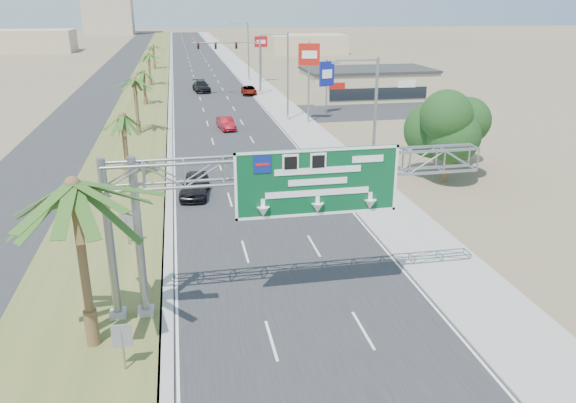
% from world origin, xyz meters
% --- Properties ---
extents(road, '(12.00, 300.00, 0.02)m').
position_xyz_m(road, '(0.00, 110.00, 0.01)').
color(road, '#28282B').
rests_on(road, ground).
extents(sidewalk_right, '(4.00, 300.00, 0.10)m').
position_xyz_m(sidewalk_right, '(8.50, 110.00, 0.05)').
color(sidewalk_right, '#9E9B93').
rests_on(sidewalk_right, ground).
extents(median_grass, '(7.00, 300.00, 0.12)m').
position_xyz_m(median_grass, '(-10.00, 110.00, 0.06)').
color(median_grass, '#525D29').
rests_on(median_grass, ground).
extents(opposing_road, '(8.00, 300.00, 0.02)m').
position_xyz_m(opposing_road, '(-17.00, 110.00, 0.01)').
color(opposing_road, '#28282B').
rests_on(opposing_road, ground).
extents(sign_gantry, '(16.75, 1.24, 7.50)m').
position_xyz_m(sign_gantry, '(-1.06, 9.93, 6.06)').
color(sign_gantry, gray).
rests_on(sign_gantry, ground).
extents(palm_near, '(5.70, 5.70, 8.35)m').
position_xyz_m(palm_near, '(-9.20, 8.00, 6.93)').
color(palm_near, brown).
rests_on(palm_near, ground).
extents(palm_row_b, '(3.99, 3.99, 5.95)m').
position_xyz_m(palm_row_b, '(-9.50, 32.00, 4.90)').
color(palm_row_b, brown).
rests_on(palm_row_b, ground).
extents(palm_row_c, '(3.99, 3.99, 6.75)m').
position_xyz_m(palm_row_c, '(-9.50, 48.00, 5.66)').
color(palm_row_c, brown).
rests_on(palm_row_c, ground).
extents(palm_row_d, '(3.99, 3.99, 5.45)m').
position_xyz_m(palm_row_d, '(-9.50, 66.00, 4.42)').
color(palm_row_d, brown).
rests_on(palm_row_d, ground).
extents(palm_row_e, '(3.99, 3.99, 6.15)m').
position_xyz_m(palm_row_e, '(-9.50, 85.00, 5.09)').
color(palm_row_e, brown).
rests_on(palm_row_e, ground).
extents(palm_row_f, '(3.99, 3.99, 5.75)m').
position_xyz_m(palm_row_f, '(-9.50, 110.00, 4.71)').
color(palm_row_f, brown).
rests_on(palm_row_f, ground).
extents(streetlight_near, '(3.27, 0.44, 10.00)m').
position_xyz_m(streetlight_near, '(7.30, 22.00, 4.69)').
color(streetlight_near, gray).
rests_on(streetlight_near, ground).
extents(streetlight_mid, '(3.27, 0.44, 10.00)m').
position_xyz_m(streetlight_mid, '(7.30, 52.00, 4.69)').
color(streetlight_mid, gray).
rests_on(streetlight_mid, ground).
extents(streetlight_far, '(3.27, 0.44, 10.00)m').
position_xyz_m(streetlight_far, '(7.30, 88.00, 4.69)').
color(streetlight_far, gray).
rests_on(streetlight_far, ground).
extents(signal_mast, '(10.28, 0.71, 8.00)m').
position_xyz_m(signal_mast, '(5.17, 71.97, 4.85)').
color(signal_mast, gray).
rests_on(signal_mast, ground).
extents(store_building, '(18.00, 10.00, 4.00)m').
position_xyz_m(store_building, '(22.00, 66.00, 2.00)').
color(store_building, '#C9B488').
rests_on(store_building, ground).
extents(oak_near, '(4.50, 4.50, 6.80)m').
position_xyz_m(oak_near, '(15.00, 26.00, 4.53)').
color(oak_near, brown).
rests_on(oak_near, ground).
extents(oak_far, '(3.50, 3.50, 5.60)m').
position_xyz_m(oak_far, '(18.00, 30.00, 3.82)').
color(oak_far, brown).
rests_on(oak_far, ground).
extents(median_signback_a, '(0.75, 0.08, 2.08)m').
position_xyz_m(median_signback_a, '(-7.80, 6.00, 1.45)').
color(median_signback_a, gray).
rests_on(median_signback_a, ground).
extents(median_signback_b, '(0.75, 0.08, 2.08)m').
position_xyz_m(median_signback_b, '(-8.50, 18.00, 1.45)').
color(median_signback_b, gray).
rests_on(median_signback_b, ground).
extents(building_distant_left, '(24.00, 14.00, 6.00)m').
position_xyz_m(building_distant_left, '(-45.00, 160.00, 3.00)').
color(building_distant_left, '#C9B488').
rests_on(building_distant_left, ground).
extents(building_distant_right, '(20.00, 12.00, 5.00)m').
position_xyz_m(building_distant_right, '(30.00, 140.00, 2.50)').
color(building_distant_right, '#C9B488').
rests_on(building_distant_right, ground).
extents(car_left_lane, '(2.54, 5.02, 1.64)m').
position_xyz_m(car_left_lane, '(-4.40, 26.37, 0.82)').
color(car_left_lane, black).
rests_on(car_left_lane, ground).
extents(car_mid_lane, '(1.96, 4.29, 1.36)m').
position_xyz_m(car_mid_lane, '(-0.14, 48.45, 0.68)').
color(car_mid_lane, maroon).
rests_on(car_mid_lane, ground).
extents(car_right_lane, '(2.30, 4.66, 1.27)m').
position_xyz_m(car_right_lane, '(5.50, 72.49, 0.64)').
color(car_right_lane, gray).
rests_on(car_right_lane, ground).
extents(car_far, '(2.88, 5.88, 1.65)m').
position_xyz_m(car_far, '(-1.45, 76.74, 0.82)').
color(car_far, black).
rests_on(car_far, ground).
extents(pole_sign_red_near, '(2.39, 0.93, 9.16)m').
position_xyz_m(pole_sign_red_near, '(9.57, 50.11, 7.22)').
color(pole_sign_red_near, gray).
rests_on(pole_sign_red_near, ground).
extents(pole_sign_blue, '(1.99, 0.92, 6.68)m').
position_xyz_m(pole_sign_blue, '(12.99, 55.06, 4.77)').
color(pole_sign_blue, gray).
rests_on(pole_sign_blue, ground).
extents(pole_sign_red_far, '(2.22, 0.55, 7.97)m').
position_xyz_m(pole_sign_red_far, '(9.40, 85.68, 6.28)').
color(pole_sign_red_far, gray).
rests_on(pole_sign_red_far, ground).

